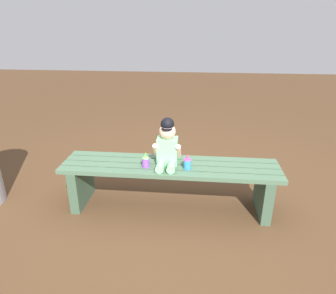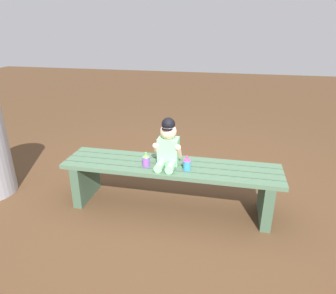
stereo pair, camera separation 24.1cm
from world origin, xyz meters
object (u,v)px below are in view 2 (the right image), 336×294
object	(u,v)px
sippy_cup_right	(187,163)
child_figure	(168,145)
park_bench	(171,178)
sippy_cup_left	(146,160)

from	to	relation	value
sippy_cup_right	child_figure	bearing A→B (deg)	157.43
child_figure	sippy_cup_right	bearing A→B (deg)	-22.57
park_bench	sippy_cup_left	distance (m)	0.28
sippy_cup_right	sippy_cup_left	bearing A→B (deg)	180.00
child_figure	sippy_cup_left	bearing A→B (deg)	-157.28
park_bench	child_figure	xyz separation A→B (m)	(-0.02, 0.00, 0.30)
park_bench	sippy_cup_left	size ratio (longest dim) A/B	14.82
child_figure	sippy_cup_left	xyz separation A→B (m)	(-0.17, -0.07, -0.12)
sippy_cup_left	sippy_cup_right	distance (m)	0.34
child_figure	sippy_cup_right	world-z (taller)	child_figure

